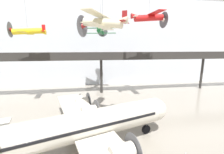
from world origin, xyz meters
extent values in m
cube|color=silver|center=(0.00, 40.04, 13.91)|extent=(140.00, 3.00, 27.83)
cube|color=#2D2B28|center=(0.00, 28.10, 9.63)|extent=(110.00, 3.20, 0.90)
cube|color=#2D2B28|center=(0.00, 26.56, 10.63)|extent=(110.00, 0.12, 1.10)
cylinder|color=#2D2B28|center=(0.00, 29.06, 4.59)|extent=(0.70, 0.70, 9.18)
cylinder|color=#2D2B28|center=(30.25, 29.06, 4.59)|extent=(0.70, 0.70, 9.18)
cylinder|color=beige|center=(-3.80, 5.43, 3.53)|extent=(19.45, 8.90, 3.32)
sphere|color=beige|center=(6.14, 8.52, 3.53)|extent=(3.26, 3.26, 3.26)
cube|color=black|center=(-3.80, 5.43, 3.86)|extent=(18.18, 8.57, 0.30)
cube|color=beige|center=(-5.48, 13.13, 2.78)|extent=(7.96, 13.14, 0.28)
cylinder|color=beige|center=(-3.39, 10.93, 2.83)|extent=(2.62, 2.19, 1.59)
cylinder|color=#4C4C51|center=(-2.21, 11.29, 2.83)|extent=(0.96, 2.91, 3.03)
cylinder|color=beige|center=(-4.64, 14.94, 2.83)|extent=(2.62, 2.19, 1.59)
cylinder|color=#4C4C51|center=(-3.45, 15.31, 2.83)|extent=(0.96, 2.91, 3.03)
cylinder|color=beige|center=(-0.35, 1.14, 2.83)|extent=(2.62, 2.19, 1.59)
cylinder|color=#4C4C51|center=(0.83, 1.51, 2.83)|extent=(0.96, 2.91, 3.03)
cylinder|color=#4C4C51|center=(4.79, 8.10, 1.26)|extent=(0.20, 0.20, 1.21)
cylinder|color=black|center=(4.79, 8.10, 0.65)|extent=(1.35, 0.75, 1.30)
cylinder|color=#4C4C51|center=(-4.38, 8.04, 1.26)|extent=(0.20, 0.20, 1.21)
cylinder|color=black|center=(-4.38, 8.04, 0.65)|extent=(1.35, 0.75, 1.30)
cylinder|color=beige|center=(-0.99, 12.37, 15.89)|extent=(6.02, 3.88, 1.84)
cone|color=maroon|center=(-3.80, 13.80, 15.58)|extent=(1.40, 1.45, 1.12)
cylinder|color=#4C4C51|center=(-4.00, 13.90, 15.56)|extent=(1.51, 2.91, 3.25)
cone|color=beige|center=(1.63, 11.04, 16.18)|extent=(2.01, 1.72, 1.22)
cube|color=beige|center=(-1.32, 12.53, 16.89)|extent=(5.43, 8.79, 0.10)
cube|color=beige|center=(-1.32, 12.53, 15.39)|extent=(5.43, 8.79, 0.10)
cube|color=maroon|center=(1.96, 10.87, 16.64)|extent=(0.68, 0.39, 1.50)
cube|color=maroon|center=(1.96, 10.87, 15.89)|extent=(2.12, 3.23, 0.06)
cylinder|color=yellow|center=(-15.44, 23.39, 15.60)|extent=(5.78, 1.77, 1.55)
cone|color=red|center=(-18.36, 23.07, 15.80)|extent=(1.04, 1.14, 1.05)
cylinder|color=#4C4C51|center=(-18.57, 23.05, 15.82)|extent=(0.37, 3.02, 3.03)
cone|color=yellow|center=(-12.71, 23.69, 15.41)|extent=(1.67, 1.15, 1.09)
cube|color=yellow|center=(-15.78, 23.36, 15.25)|extent=(2.28, 8.60, 0.10)
cube|color=red|center=(-12.37, 23.73, 16.30)|extent=(0.69, 0.13, 1.40)
cube|color=red|center=(-12.37, 23.73, 15.60)|extent=(1.01, 3.09, 0.06)
cylinder|color=slate|center=(-15.44, 23.39, 19.58)|extent=(0.04, 0.04, 6.80)
cylinder|color=#1E6B33|center=(0.06, 29.49, 16.39)|extent=(2.31, 5.32, 1.47)
cone|color=beige|center=(0.72, 32.11, 16.60)|extent=(1.14, 1.06, 0.96)
cylinder|color=#4C4C51|center=(0.77, 32.29, 16.61)|extent=(2.70, 0.72, 2.78)
cone|color=#1E6B33|center=(-0.55, 27.05, 16.19)|extent=(1.23, 1.63, 1.01)
cube|color=#1E6B33|center=(0.14, 29.79, 17.24)|extent=(7.86, 3.12, 0.10)
cube|color=#1E6B33|center=(0.14, 29.79, 15.96)|extent=(7.86, 3.12, 0.10)
cube|color=beige|center=(-0.62, 26.74, 17.03)|extent=(0.21, 0.62, 1.28)
cube|color=beige|center=(-0.62, 26.74, 16.39)|extent=(2.85, 1.29, 0.06)
cylinder|color=slate|center=(0.06, 29.49, 19.97)|extent=(0.04, 0.04, 6.10)
cylinder|color=red|center=(9.83, 21.71, 18.56)|extent=(6.57, 1.82, 1.86)
cone|color=silver|center=(13.17, 21.96, 18.28)|extent=(1.15, 1.27, 1.19)
cylinder|color=#4C4C51|center=(13.40, 21.98, 18.26)|extent=(0.30, 3.44, 3.45)
cone|color=red|center=(6.72, 21.47, 18.82)|extent=(1.88, 1.26, 1.27)
cube|color=red|center=(10.21, 21.74, 19.19)|extent=(2.29, 9.76, 0.10)
cube|color=silver|center=(6.33, 21.44, 19.35)|extent=(0.78, 0.12, 1.59)
cube|color=silver|center=(6.33, 21.44, 18.56)|extent=(1.04, 3.50, 0.06)
cylinder|color=slate|center=(9.83, 21.71, 21.15)|extent=(0.04, 0.04, 3.85)
sphere|color=#B2B5BA|center=(7.09, 2.29, 1.03)|extent=(0.10, 0.10, 0.10)
camera|label=1|loc=(-3.07, -10.77, 12.42)|focal=24.00mm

